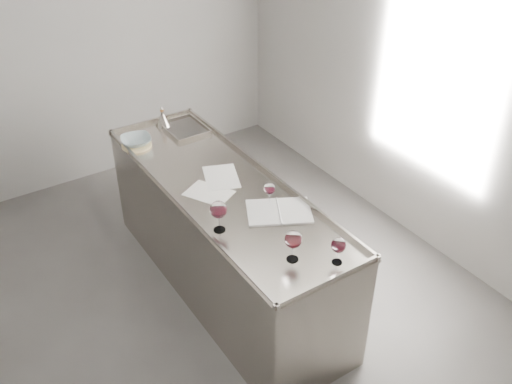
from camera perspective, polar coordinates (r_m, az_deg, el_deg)
room_shell at (r=3.39m, az=-8.34°, el=2.25°), size 4.54×5.04×2.84m
counter at (r=4.33m, az=-3.17°, el=-4.59°), size 0.77×2.42×0.97m
wine_glass_left at (r=3.55m, az=-3.76°, el=-1.84°), size 0.11×0.11×0.22m
wine_glass_middle at (r=3.32m, az=3.74°, el=-4.82°), size 0.10×0.10×0.20m
wine_glass_right at (r=3.34m, az=8.25°, el=-5.34°), size 0.09×0.09×0.18m
wine_glass_small at (r=3.81m, az=1.36°, el=0.25°), size 0.08×0.08×0.16m
notebook at (r=3.78m, az=2.32°, el=-1.95°), size 0.51×0.46×0.02m
loose_paper_top at (r=3.98m, az=-4.73°, el=-0.10°), size 0.34×0.38×0.00m
loose_paper_under at (r=4.15m, az=-3.49°, el=1.51°), size 0.34×0.40×0.00m
trivet at (r=4.64m, az=-11.84°, el=4.63°), size 0.28×0.28×0.02m
ceramic_bowl at (r=4.62m, az=-11.90°, el=5.05°), size 0.28×0.28×0.06m
wine_funnel at (r=4.89m, az=-9.29°, el=7.15°), size 0.13×0.13×0.19m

